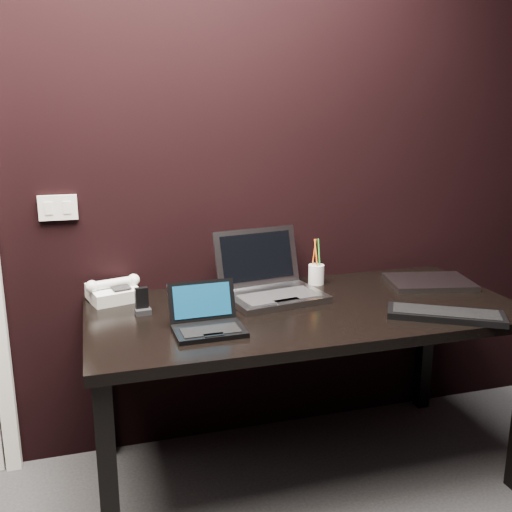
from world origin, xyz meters
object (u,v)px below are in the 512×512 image
object	(u,v)px
silver_laptop	(270,285)
desk	(305,325)
netbook	(207,322)
pen_cup	(316,273)
desk_phone	(113,291)
mobile_phone	(142,304)
closed_laptop	(429,282)
ext_keyboard	(446,314)

from	to	relation	value
silver_laptop	desk	bearing A→B (deg)	-58.60
netbook	desk	bearing A→B (deg)	18.35
desk	pen_cup	distance (m)	0.35
desk	silver_laptop	xyz separation A→B (m)	(-0.10, 0.16, 0.13)
desk	pen_cup	size ratio (longest dim) A/B	8.18
desk_phone	mobile_phone	world-z (taller)	same
desk	silver_laptop	bearing A→B (deg)	121.40
desk	closed_laptop	xyz separation A→B (m)	(0.64, 0.12, 0.09)
ext_keyboard	closed_laptop	size ratio (longest dim) A/B	1.07
ext_keyboard	desk_phone	size ratio (longest dim) A/B	1.90
closed_laptop	desk_phone	distance (m)	1.38
silver_laptop	desk_phone	distance (m)	0.65
netbook	silver_laptop	xyz separation A→B (m)	(0.33, 0.30, 0.02)
ext_keyboard	desk	bearing A→B (deg)	149.58
mobile_phone	desk_phone	bearing A→B (deg)	117.65
pen_cup	desk_phone	bearing A→B (deg)	179.23
mobile_phone	pen_cup	size ratio (longest dim) A/B	0.49
mobile_phone	pen_cup	xyz separation A→B (m)	(0.79, 0.18, 0.01)
silver_laptop	pen_cup	xyz separation A→B (m)	(0.26, 0.12, -0.00)
silver_laptop	netbook	bearing A→B (deg)	-137.69
desk	desk_phone	distance (m)	0.79
mobile_phone	ext_keyboard	bearing A→B (deg)	-18.83
ext_keyboard	pen_cup	bearing A→B (deg)	118.55
ext_keyboard	closed_laptop	distance (m)	0.43
netbook	ext_keyboard	bearing A→B (deg)	-8.23
silver_laptop	mobile_phone	bearing A→B (deg)	-173.90
silver_laptop	ext_keyboard	world-z (taller)	silver_laptop
netbook	pen_cup	distance (m)	0.72
desk	silver_laptop	world-z (taller)	silver_laptop
silver_laptop	desk_phone	size ratio (longest dim) A/B	1.90
ext_keyboard	pen_cup	world-z (taller)	pen_cup
desk	ext_keyboard	bearing A→B (deg)	-30.42
ext_keyboard	desk_phone	bearing A→B (deg)	154.72
silver_laptop	ext_keyboard	bearing A→B (deg)	-37.60
silver_laptop	ext_keyboard	xyz separation A→B (m)	(0.56, -0.43, -0.04)
ext_keyboard	mobile_phone	distance (m)	1.15
netbook	closed_laptop	distance (m)	1.10
netbook	pen_cup	size ratio (longest dim) A/B	1.21
desk	closed_laptop	size ratio (longest dim) A/B	4.17
closed_laptop	mobile_phone	world-z (taller)	mobile_phone
pen_cup	desk	bearing A→B (deg)	-119.80
desk	mobile_phone	bearing A→B (deg)	170.83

